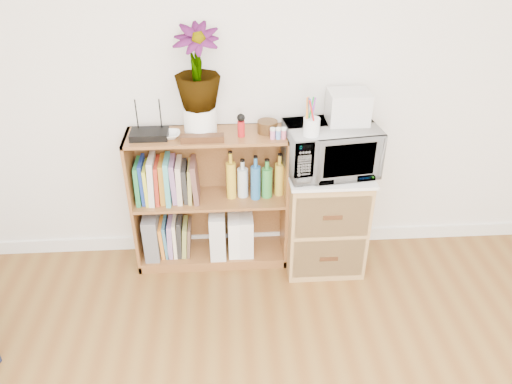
{
  "coord_description": "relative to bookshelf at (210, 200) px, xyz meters",
  "views": [
    {
      "loc": [
        -0.23,
        -0.68,
        2.22
      ],
      "look_at": [
        -0.06,
        1.95,
        0.62
      ],
      "focal_mm": 35.0,
      "sensor_mm": 36.0,
      "label": 1
    }
  ],
  "objects": [
    {
      "name": "file_box",
      "position": [
        -0.4,
        0.0,
        -0.25
      ],
      "size": [
        0.1,
        0.25,
        0.32
      ],
      "primitive_type": "cube",
      "color": "slate",
      "rests_on": "bookshelf"
    },
    {
      "name": "pen_cup",
      "position": [
        0.6,
        -0.2,
        0.6
      ],
      "size": [
        0.09,
        0.09,
        0.1
      ],
      "primitive_type": "cylinder",
      "color": "white",
      "rests_on": "microwave"
    },
    {
      "name": "router",
      "position": [
        -0.34,
        -0.02,
        0.5
      ],
      "size": [
        0.22,
        0.15,
        0.04
      ],
      "primitive_type": "cube",
      "color": "black",
      "rests_on": "bookshelf"
    },
    {
      "name": "bookshelf",
      "position": [
        0.0,
        0.0,
        0.0
      ],
      "size": [
        1.0,
        0.3,
        0.95
      ],
      "primitive_type": "cube",
      "color": "brown",
      "rests_on": "ground"
    },
    {
      "name": "white_bowl",
      "position": [
        -0.22,
        -0.03,
        0.49
      ],
      "size": [
        0.13,
        0.13,
        0.03
      ],
      "primitive_type": "imported",
      "color": "white",
      "rests_on": "bookshelf"
    },
    {
      "name": "potted_plant",
      "position": [
        -0.04,
        0.02,
        0.88
      ],
      "size": [
        0.27,
        0.27,
        0.48
      ],
      "primitive_type": "imported",
      "color": "#2F7530",
      "rests_on": "plant_pot"
    },
    {
      "name": "skirting_board",
      "position": [
        0.35,
        0.14,
        -0.42
      ],
      "size": [
        4.0,
        0.02,
        0.1
      ],
      "primitive_type": "cube",
      "color": "white",
      "rests_on": "ground"
    },
    {
      "name": "magazine_holder_mid",
      "position": [
        0.15,
        -0.01,
        -0.26
      ],
      "size": [
        0.09,
        0.23,
        0.28
      ],
      "primitive_type": "cube",
      "color": "white",
      "rests_on": "bookshelf"
    },
    {
      "name": "wooden_bowl",
      "position": [
        0.37,
        0.01,
        0.51
      ],
      "size": [
        0.12,
        0.12,
        0.07
      ],
      "primitive_type": "cylinder",
      "color": "#3B2510",
      "rests_on": "bookshelf"
    },
    {
      "name": "wicker_unit",
      "position": [
        0.75,
        -0.08,
        -0.12
      ],
      "size": [
        0.5,
        0.45,
        0.7
      ],
      "primitive_type": "cube",
      "color": "#9E7542",
      "rests_on": "ground"
    },
    {
      "name": "small_appliance",
      "position": [
        0.85,
        -0.03,
        0.64
      ],
      "size": [
        0.24,
        0.2,
        0.19
      ],
      "primitive_type": "cube",
      "color": "silver",
      "rests_on": "microwave"
    },
    {
      "name": "magazine_holder_left",
      "position": [
        0.04,
        -0.01,
        -0.24
      ],
      "size": [
        0.1,
        0.26,
        0.33
      ],
      "primitive_type": "cube",
      "color": "silver",
      "rests_on": "bookshelf"
    },
    {
      "name": "kokeshi_doll",
      "position": [
        0.21,
        -0.04,
        0.52
      ],
      "size": [
        0.04,
        0.04,
        0.1
      ],
      "primitive_type": "cylinder",
      "color": "#AD1519",
      "rests_on": "bookshelf"
    },
    {
      "name": "magazine_holder_right",
      "position": [
        0.23,
        -0.01,
        -0.26
      ],
      "size": [
        0.09,
        0.23,
        0.29
      ],
      "primitive_type": "cube",
      "color": "silver",
      "rests_on": "bookshelf"
    },
    {
      "name": "liquor_bottles",
      "position": [
        0.29,
        0.0,
        0.17
      ],
      "size": [
        0.38,
        0.07,
        0.32
      ],
      "color": "gold",
      "rests_on": "bookshelf"
    },
    {
      "name": "cookbooks",
      "position": [
        -0.27,
        0.0,
        0.16
      ],
      "size": [
        0.4,
        0.2,
        0.31
      ],
      "color": "#207942",
      "rests_on": "bookshelf"
    },
    {
      "name": "microwave",
      "position": [
        0.75,
        -0.08,
        0.39
      ],
      "size": [
        0.58,
        0.43,
        0.3
      ],
      "primitive_type": "imported",
      "rotation": [
        0.0,
        0.0,
        0.13
      ],
      "color": "silver",
      "rests_on": "wicker_unit"
    },
    {
      "name": "trinket_box",
      "position": [
        -0.02,
        -0.1,
        0.5
      ],
      "size": [
        0.25,
        0.06,
        0.04
      ],
      "primitive_type": "cube",
      "color": "#331C0E",
      "rests_on": "bookshelf"
    },
    {
      "name": "paint_jars",
      "position": [
        0.43,
        -0.09,
        0.51
      ],
      "size": [
        0.12,
        0.04,
        0.06
      ],
      "primitive_type": "cube",
      "color": "#CC7193",
      "rests_on": "bookshelf"
    },
    {
      "name": "lower_books",
      "position": [
        -0.25,
        0.0,
        -0.28
      ],
      "size": [
        0.22,
        0.19,
        0.28
      ],
      "color": "orange",
      "rests_on": "bookshelf"
    },
    {
      "name": "plant_pot",
      "position": [
        -0.04,
        0.02,
        0.56
      ],
      "size": [
        0.2,
        0.2,
        0.17
      ],
      "primitive_type": "cylinder",
      "color": "white",
      "rests_on": "bookshelf"
    }
  ]
}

